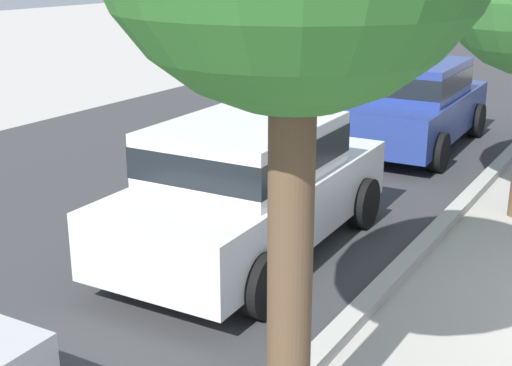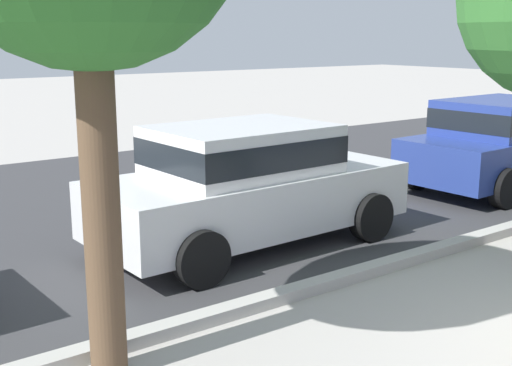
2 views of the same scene
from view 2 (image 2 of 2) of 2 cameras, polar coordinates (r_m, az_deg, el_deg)
street_surface at (r=11.23m, az=-6.93°, el=-1.06°), size 60.00×9.00×0.01m
curb_stone at (r=7.71m, az=10.41°, el=-7.19°), size 60.00×0.20×0.12m
parked_car_white at (r=8.35m, az=-0.74°, el=0.14°), size 4.15×2.02×1.56m
parked_car_blue at (r=12.38m, az=20.61°, el=3.45°), size 4.15×2.02×1.56m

